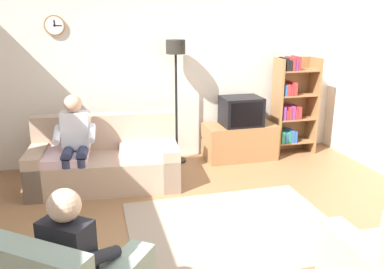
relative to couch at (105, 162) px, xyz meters
The scene contains 10 objects.
ground_plane 2.02m from the couch, 58.98° to the right, with size 12.00×12.00×0.00m, color #8C603D.
back_wall_assembly 1.74m from the couch, 42.61° to the left, with size 6.20×0.17×2.70m.
couch is the anchor object (origin of this frame).
tv_stand 2.17m from the couch, 14.31° to the left, with size 1.10×0.56×0.55m.
tv 2.22m from the couch, 13.68° to the left, with size 0.60×0.49×0.44m.
bookshelf 3.10m from the couch, 11.38° to the left, with size 0.68×0.36×1.58m.
floor_lamp 1.71m from the couch, 29.76° to the left, with size 0.28×0.28×1.85m.
area_rug 1.99m from the couch, 50.45° to the right, with size 2.20×1.70×0.01m, color gray.
person_on_couch 0.53m from the couch, 162.79° to the right, with size 0.54×0.56×1.24m.
person_in_left_armchair 2.62m from the couch, 96.41° to the right, with size 0.62×0.64×1.12m.
Camera 1 is at (-1.16, -3.39, 2.17)m, focal length 37.42 mm.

